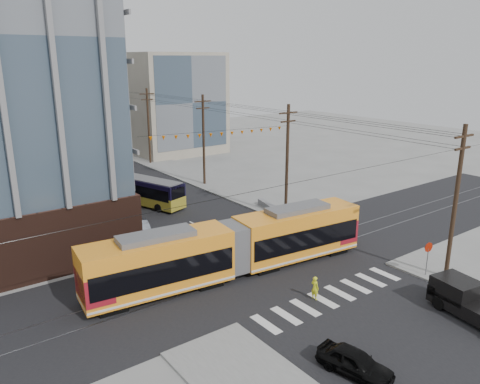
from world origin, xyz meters
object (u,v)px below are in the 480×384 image
Objects in this scene: streetcar at (233,248)px; black_sedan at (355,362)px; pickup_truck at (479,306)px; city_bus at (141,190)px.

streetcar is 5.49× the size of black_sedan.
black_sedan is at bearing -91.38° from streetcar.
streetcar is at bearing 71.44° from black_sedan.
streetcar is 15.99m from pickup_truck.
pickup_truck is 9.80m from black_sedan.
streetcar is 3.64× the size of pickup_truck.
pickup_truck is at bearing -53.52° from streetcar.
streetcar is 2.02× the size of city_bus.
city_bus reaches higher than pickup_truck.
city_bus is at bearing 90.10° from streetcar.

